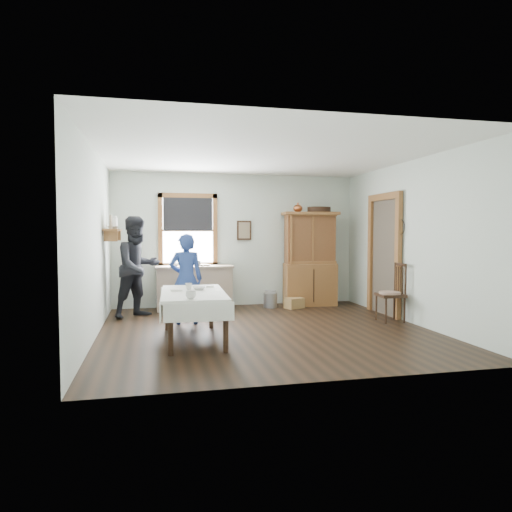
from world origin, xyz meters
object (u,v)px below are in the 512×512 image
object	(u,v)px
figure_dark	(138,271)
pail	(270,300)
china_hutch	(310,259)
spindle_chair	(390,292)
woman_blue	(186,282)
work_counter	(194,287)
dining_table	(193,316)
wicker_basket	(294,303)

from	to	relation	value
figure_dark	pail	bearing A→B (deg)	-24.62
china_hutch	figure_dark	xyz separation A→B (m)	(-3.44, -0.60, -0.13)
spindle_chair	figure_dark	xyz separation A→B (m)	(-4.18, 1.36, 0.33)
china_hutch	pail	bearing A→B (deg)	-167.54
woman_blue	figure_dark	bearing A→B (deg)	-40.98
work_counter	dining_table	size ratio (longest dim) A/B	0.88
spindle_chair	woman_blue	xyz separation A→B (m)	(-3.39, 0.56, 0.19)
work_counter	woman_blue	xyz separation A→B (m)	(-0.25, -1.43, 0.26)
figure_dark	woman_blue	bearing A→B (deg)	-80.47
spindle_chair	woman_blue	world-z (taller)	woman_blue
work_counter	wicker_basket	bearing A→B (deg)	-10.04
spindle_chair	woman_blue	distance (m)	3.44
work_counter	dining_table	distance (m)	2.62
spindle_chair	figure_dark	size ratio (longest dim) A/B	0.60
work_counter	figure_dark	world-z (taller)	figure_dark
work_counter	spindle_chair	size ratio (longest dim) A/B	1.50
spindle_chair	figure_dark	distance (m)	4.41
spindle_chair	woman_blue	size ratio (longest dim) A/B	0.72
pail	figure_dark	size ratio (longest dim) A/B	0.18
wicker_basket	woman_blue	xyz separation A→B (m)	(-2.21, -1.09, 0.59)
dining_table	wicker_basket	bearing A→B (deg)	46.01
work_counter	woman_blue	world-z (taller)	woman_blue
dining_table	figure_dark	bearing A→B (deg)	112.33
pail	wicker_basket	distance (m)	0.48
china_hutch	wicker_basket	size ratio (longest dim) A/B	5.49
dining_table	figure_dark	world-z (taller)	figure_dark
spindle_chair	dining_table	bearing A→B (deg)	-164.76
pail	wicker_basket	world-z (taller)	pail
china_hutch	wicker_basket	world-z (taller)	china_hutch
china_hutch	dining_table	distance (m)	3.73
work_counter	dining_table	world-z (taller)	work_counter
wicker_basket	woman_blue	size ratio (longest dim) A/B	0.25
wicker_basket	figure_dark	world-z (taller)	figure_dark
spindle_chair	pail	distance (m)	2.48
spindle_chair	pail	bearing A→B (deg)	136.23
woman_blue	dining_table	bearing A→B (deg)	95.15
woman_blue	wicker_basket	bearing A→B (deg)	-149.51
woman_blue	figure_dark	xyz separation A→B (m)	(-0.79, 0.80, 0.14)
work_counter	figure_dark	size ratio (longest dim) A/B	0.90
pail	wicker_basket	bearing A→B (deg)	-23.36
dining_table	wicker_basket	distance (m)	3.16
wicker_basket	spindle_chair	bearing A→B (deg)	-54.46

